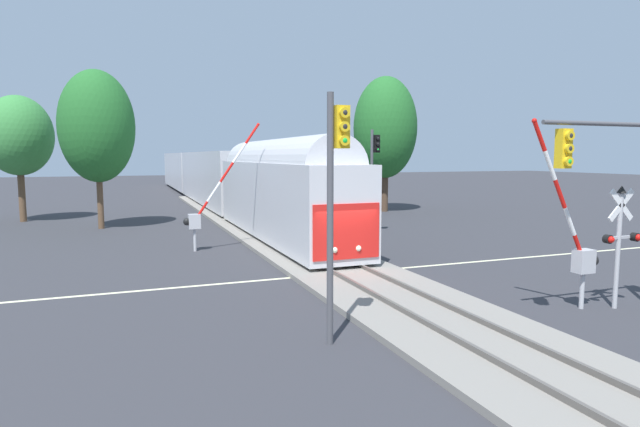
{
  "coord_description": "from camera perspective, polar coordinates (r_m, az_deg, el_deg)",
  "views": [
    {
      "loc": [
        -8.02,
        -18.46,
        4.58
      ],
      "look_at": [
        0.28,
        3.33,
        2.0
      ],
      "focal_mm": 29.41,
      "sensor_mm": 36.0,
      "label": 1
    }
  ],
  "objects": [
    {
      "name": "ground_plane",
      "position": [
        20.64,
        2.58,
        -6.51
      ],
      "size": [
        220.0,
        220.0,
        0.0
      ],
      "primitive_type": "plane",
      "color": "#333338"
    },
    {
      "name": "traffic_signal_near_right",
      "position": [
        16.65,
        31.24,
        4.38
      ],
      "size": [
        5.09,
        0.38,
        5.65
      ],
      "color": "#4C4C51",
      "rests_on": "ground"
    },
    {
      "name": "crossing_signal_mast",
      "position": [
        17.9,
        29.85,
        -1.95
      ],
      "size": [
        1.36,
        0.44,
        3.7
      ],
      "color": "#B2B2B7",
      "rests_on": "ground"
    },
    {
      "name": "railway_track",
      "position": [
        20.62,
        2.59,
        -6.25
      ],
      "size": [
        4.4,
        80.0,
        0.32
      ],
      "color": "gray",
      "rests_on": "ground"
    },
    {
      "name": "traffic_signal_median",
      "position": [
        12.4,
        1.71,
        3.82
      ],
      "size": [
        0.53,
        0.38,
        6.05
      ],
      "color": "#4C4C51",
      "rests_on": "ground"
    },
    {
      "name": "commuter_train",
      "position": [
        50.47,
        -11.72,
        4.07
      ],
      "size": [
        3.04,
        67.29,
        5.16
      ],
      "color": "silver",
      "rests_on": "railway_track"
    },
    {
      "name": "crossing_gate_far",
      "position": [
        25.75,
        -12.67,
        0.5
      ],
      "size": [
        3.79,
        0.4,
        6.17
      ],
      "color": "#B7B7BC",
      "rests_on": "ground"
    },
    {
      "name": "oak_far_right",
      "position": [
        43.48,
        7.11,
        9.22
      ],
      "size": [
        5.16,
        5.16,
        10.96
      ],
      "color": "#4C3828",
      "rests_on": "ground"
    },
    {
      "name": "road_centre_stripe",
      "position": [
        20.64,
        2.58,
        -6.5
      ],
      "size": [
        44.0,
        0.2,
        0.01
      ],
      "color": "beige",
      "rests_on": "ground"
    },
    {
      "name": "oak_behind_train",
      "position": [
        35.6,
        -23.11,
        8.69
      ],
      "size": [
        4.52,
        4.52,
        9.85
      ],
      "color": "brown",
      "rests_on": "ground"
    },
    {
      "name": "pine_left_background",
      "position": [
        41.81,
        -29.99,
        7.32
      ],
      "size": [
        4.52,
        4.52,
        8.69
      ],
      "color": "brown",
      "rests_on": "ground"
    },
    {
      "name": "crossing_gate_near",
      "position": [
        17.31,
        26.38,
        -3.31
      ],
      "size": [
        2.7,
        0.4,
        5.6
      ],
      "color": "#B7B7BC",
      "rests_on": "ground"
    },
    {
      "name": "traffic_signal_far_side",
      "position": [
        30.15,
        5.89,
        5.26
      ],
      "size": [
        0.53,
        0.38,
        6.05
      ],
      "color": "#4C4C51",
      "rests_on": "ground"
    }
  ]
}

